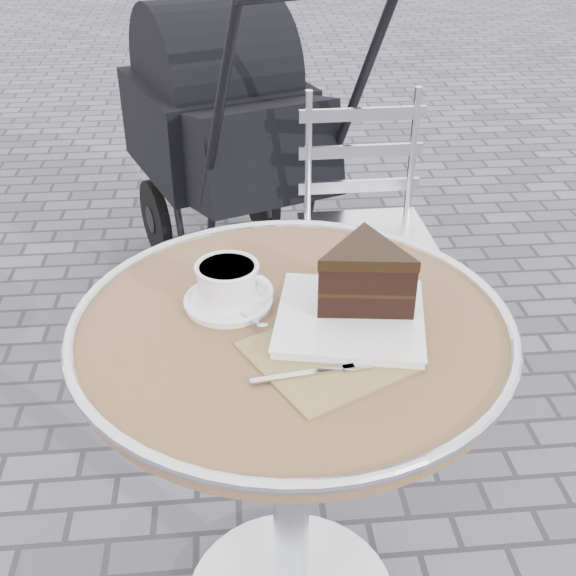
{
  "coord_description": "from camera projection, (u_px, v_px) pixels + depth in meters",
  "views": [
    {
      "loc": [
        -0.1,
        -0.95,
        1.38
      ],
      "look_at": [
        -0.0,
        0.02,
        0.78
      ],
      "focal_mm": 45.0,
      "sensor_mm": 36.0,
      "label": 1
    }
  ],
  "objects": [
    {
      "name": "cafe_table",
      "position": [
        292.0,
        400.0,
        1.24
      ],
      "size": [
        0.72,
        0.72,
        0.74
      ],
      "color": "silver",
      "rests_on": "ground"
    },
    {
      "name": "cappuccino_set",
      "position": [
        229.0,
        287.0,
        1.18
      ],
      "size": [
        0.15,
        0.16,
        0.07
      ],
      "rotation": [
        0.0,
        0.0,
        -0.41
      ],
      "color": "white",
      "rests_on": "cafe_table"
    },
    {
      "name": "cake_plate_set",
      "position": [
        362.0,
        287.0,
        1.14
      ],
      "size": [
        0.34,
        0.37,
        0.12
      ],
      "rotation": [
        0.0,
        0.0,
        -0.21
      ],
      "color": "olive",
      "rests_on": "cafe_table"
    },
    {
      "name": "bistro_chair",
      "position": [
        363.0,
        201.0,
        2.1
      ],
      "size": [
        0.37,
        0.37,
        0.81
      ],
      "rotation": [
        0.0,
        0.0,
        0.02
      ],
      "color": "silver",
      "rests_on": "ground"
    },
    {
      "name": "baby_stroller",
      "position": [
        230.0,
        144.0,
        2.5
      ],
      "size": [
        0.82,
        1.16,
        1.11
      ],
      "rotation": [
        0.0,
        0.0,
        0.36
      ],
      "color": "black",
      "rests_on": "ground"
    }
  ]
}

